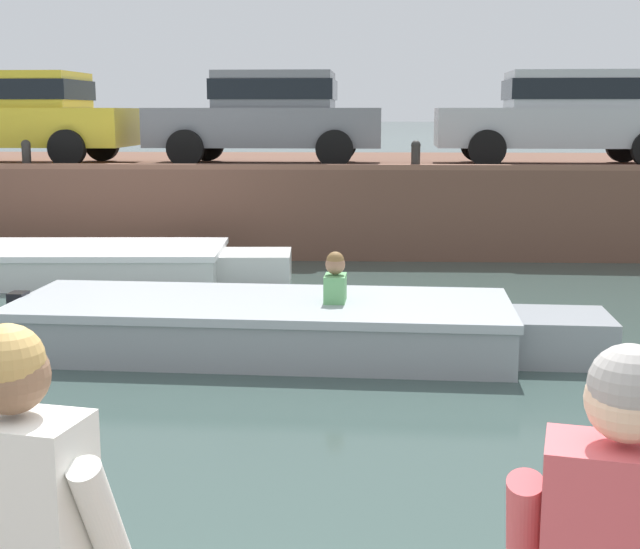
% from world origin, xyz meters
% --- Properties ---
extents(ground_plane, '(400.00, 400.00, 0.00)m').
position_xyz_m(ground_plane, '(0.00, 5.59, 0.00)').
color(ground_plane, '#384C47').
extents(far_quay_wall, '(60.00, 6.00, 1.42)m').
position_xyz_m(far_quay_wall, '(0.00, 14.18, 0.71)').
color(far_quay_wall, brown).
rests_on(far_quay_wall, ground).
extents(far_wall_coping, '(60.00, 0.24, 0.08)m').
position_xyz_m(far_wall_coping, '(0.00, 11.30, 1.46)').
color(far_wall_coping, brown).
rests_on(far_wall_coping, far_quay_wall).
extents(boat_moored_west_white, '(5.91, 2.03, 0.48)m').
position_xyz_m(boat_moored_west_white, '(-3.68, 9.41, 0.24)').
color(boat_moored_west_white, white).
rests_on(boat_moored_west_white, ground).
extents(motorboat_passing, '(5.84, 1.92, 1.00)m').
position_xyz_m(motorboat_passing, '(-0.29, 5.82, 0.26)').
color(motorboat_passing, '#93999E').
rests_on(motorboat_passing, ground).
extents(car_leftmost_yellow, '(4.21, 2.10, 1.54)m').
position_xyz_m(car_leftmost_yellow, '(-5.49, 12.69, 2.27)').
color(car_leftmost_yellow, yellow).
rests_on(car_leftmost_yellow, far_quay_wall).
extents(car_left_inner_grey, '(3.93, 2.08, 1.54)m').
position_xyz_m(car_left_inner_grey, '(-1.10, 12.69, 2.27)').
color(car_left_inner_grey, slate).
rests_on(car_left_inner_grey, far_quay_wall).
extents(car_centre_silver, '(4.18, 2.07, 1.54)m').
position_xyz_m(car_centre_silver, '(3.83, 12.69, 2.27)').
color(car_centre_silver, '#B7BABC').
rests_on(car_centre_silver, far_quay_wall).
extents(mooring_bollard_west, '(0.15, 0.15, 0.45)m').
position_xyz_m(mooring_bollard_west, '(-4.84, 11.43, 1.66)').
color(mooring_bollard_west, '#2D2B28').
rests_on(mooring_bollard_west, far_quay_wall).
extents(mooring_bollard_mid, '(0.15, 0.15, 0.45)m').
position_xyz_m(mooring_bollard_mid, '(1.29, 11.43, 1.66)').
color(mooring_bollard_mid, '#2D2B28').
rests_on(mooring_bollard_mid, far_quay_wall).
extents(person_seated_left, '(0.58, 0.59, 0.96)m').
position_xyz_m(person_seated_left, '(-0.47, -0.37, 1.19)').
color(person_seated_left, '#282833').
rests_on(person_seated_left, near_quay).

